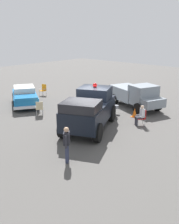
% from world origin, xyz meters
% --- Properties ---
extents(ground_plane, '(60.00, 60.00, 0.00)m').
position_xyz_m(ground_plane, '(0.00, 0.00, 0.00)').
color(ground_plane, '#514F4C').
extents(vintage_fire_truck, '(6.31, 4.54, 2.59)m').
position_xyz_m(vintage_fire_truck, '(-0.06, -0.00, 1.20)').
color(vintage_fire_truck, black).
rests_on(vintage_fire_truck, ground).
extents(classic_hot_rod, '(3.80, 4.70, 1.46)m').
position_xyz_m(classic_hot_rod, '(0.06, 7.20, 0.75)').
color(classic_hot_rod, black).
rests_on(classic_hot_rod, ground).
extents(parked_pickup, '(3.35, 5.13, 1.90)m').
position_xyz_m(parked_pickup, '(5.50, 0.35, 0.99)').
color(parked_pickup, black).
rests_on(parked_pickup, ground).
extents(lawn_chair_near_truck, '(0.69, 0.69, 1.02)m').
position_xyz_m(lawn_chair_near_truck, '(2.42, -2.15, 0.59)').
color(lawn_chair_near_truck, '#B7BABF').
rests_on(lawn_chair_near_truck, ground).
extents(lawn_chair_by_car, '(0.68, 0.68, 1.02)m').
position_xyz_m(lawn_chair_by_car, '(-0.79, 4.18, 0.59)').
color(lawn_chair_by_car, '#B7BABF').
rests_on(lawn_chair_by_car, ground).
extents(lawn_chair_spare, '(0.60, 0.61, 1.02)m').
position_xyz_m(lawn_chair_spare, '(3.11, 8.77, 0.59)').
color(lawn_chair_spare, '#B7BABF').
rests_on(lawn_chair_spare, ground).
extents(spectator_seated, '(0.65, 0.63, 1.29)m').
position_xyz_m(spectator_seated, '(2.32, -2.06, 0.70)').
color(spectator_seated, '#383842').
rests_on(spectator_seated, ground).
extents(spectator_standing, '(0.55, 0.50, 1.68)m').
position_xyz_m(spectator_standing, '(-4.04, -2.19, 0.96)').
color(spectator_standing, '#2D334C').
rests_on(spectator_standing, ground).
extents(traffic_cone, '(0.40, 0.40, 0.64)m').
position_xyz_m(traffic_cone, '(3.44, -0.91, 0.31)').
color(traffic_cone, orange).
rests_on(traffic_cone, ground).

